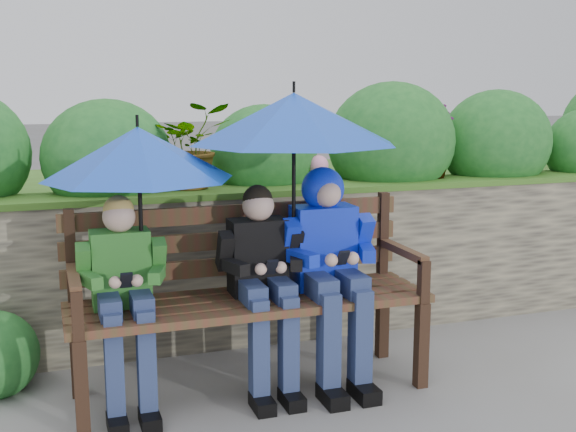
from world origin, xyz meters
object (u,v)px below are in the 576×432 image
object	(u,v)px
park_bench	(247,285)
umbrella_left	(138,153)
umbrella_right	(294,119)
boy_left	(124,289)
boy_middle	(263,275)
boy_right	(329,256)

from	to	relation	value
park_bench	umbrella_left	xyz separation A→B (m)	(-0.58, -0.05, 0.76)
umbrella_left	umbrella_right	world-z (taller)	umbrella_right
park_bench	boy_left	xyz separation A→B (m)	(-0.69, -0.09, 0.06)
park_bench	umbrella_right	distance (m)	0.96
boy_middle	umbrella_left	bearing A→B (deg)	175.79
boy_right	park_bench	bearing A→B (deg)	169.16
boy_middle	boy_right	bearing A→B (deg)	0.72
umbrella_left	park_bench	bearing A→B (deg)	4.54
park_bench	umbrella_left	world-z (taller)	umbrella_left
umbrella_left	umbrella_right	xyz separation A→B (m)	(0.84, 0.00, 0.16)
boy_right	boy_left	bearing A→B (deg)	-179.86
umbrella_right	boy_left	bearing A→B (deg)	-177.20
boy_middle	boy_right	xyz separation A→B (m)	(0.39, 0.00, 0.08)
park_bench	umbrella_right	world-z (taller)	umbrella_right
umbrella_left	boy_right	bearing A→B (deg)	-2.34
boy_left	park_bench	bearing A→B (deg)	7.58
umbrella_left	boy_middle	bearing A→B (deg)	-4.21
park_bench	umbrella_left	bearing A→B (deg)	-175.46
boy_right	boy_middle	bearing A→B (deg)	-179.28
boy_left	umbrella_right	bearing A→B (deg)	2.80
boy_left	umbrella_right	world-z (taller)	umbrella_right
boy_left	umbrella_right	size ratio (longest dim) A/B	0.98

